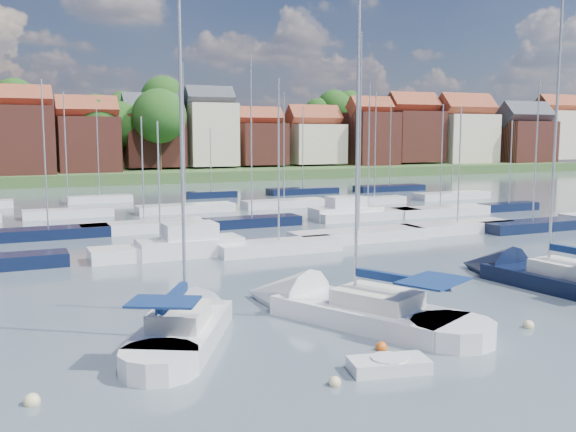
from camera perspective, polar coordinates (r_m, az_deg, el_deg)
name	(u,v)px	position (r m, az deg, el deg)	size (l,w,h in m)	color
ground	(188,217)	(64.41, -8.90, -0.08)	(260.00, 260.00, 0.00)	#405057
sailboat_left	(190,325)	(27.18, -8.73, -9.54)	(7.58, 10.68, 14.50)	silver
sailboat_centre	(334,308)	(29.46, 4.09, -8.16)	(8.71, 13.10, 17.46)	silver
sailboat_navy	(532,277)	(38.11, 20.89, -5.06)	(4.69, 12.38, 16.70)	black
tender	(389,365)	(23.10, 8.95, -12.96)	(2.96, 1.82, 0.59)	silver
buoy_a	(32,404)	(21.84, -21.80, -15.29)	(0.51, 0.51, 0.51)	beige
buoy_b	(335,385)	(21.82, 4.16, -14.79)	(0.42, 0.42, 0.42)	beige
buoy_c	(381,350)	(25.27, 8.31, -11.70)	(0.45, 0.45, 0.45)	#D85914
buoy_d	(528,328)	(29.53, 20.59, -9.29)	(0.46, 0.46, 0.46)	beige
buoy_e	(432,282)	(36.74, 12.70, -5.76)	(0.46, 0.46, 0.46)	#D85914
marina_field	(221,217)	(60.29, -5.94, -0.12)	(79.62, 41.41, 15.93)	silver
far_shore_town	(90,149)	(155.53, -17.23, 5.67)	(212.46, 90.00, 22.27)	#39562B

